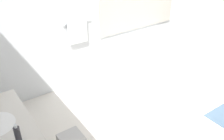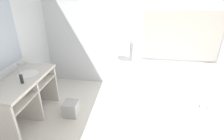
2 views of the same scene
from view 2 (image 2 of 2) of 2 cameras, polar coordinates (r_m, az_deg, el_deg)
The scene contains 6 objects.
wall_back_with_blinds at distance 4.13m, azimuth 8.55°, elevation 12.16°, with size 7.40×0.13×2.70m.
vanity_counter at distance 3.44m, azimuth -26.50°, elevation -5.84°, with size 0.61×1.36×0.87m.
sink_faucet at distance 3.53m, azimuth -28.22°, elevation 0.41°, with size 0.09×0.04×0.18m.
bathtub at distance 3.81m, azimuth 22.04°, elevation -7.38°, with size 1.04×1.73×0.72m.
soap_dispenser at distance 3.13m, azimuth -27.42°, elevation -2.53°, with size 0.05×0.05×0.19m.
waste_bin at distance 3.55m, azimuth -13.17°, elevation -12.17°, with size 0.27×0.27×0.29m.
Camera 2 is at (-0.00, -1.80, 2.26)m, focal length 28.00 mm.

